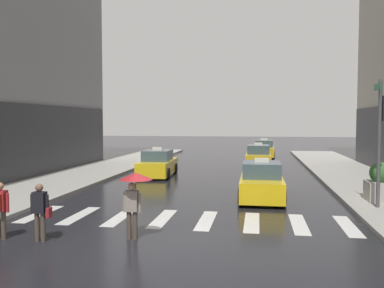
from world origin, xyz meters
name	(u,v)px	position (x,y,z in m)	size (l,w,h in m)	color
ground_plane	(165,246)	(0.00, 0.00, 0.00)	(160.00, 160.00, 0.00)	black
crosswalk_markings	(184,219)	(0.00, 3.00, 0.00)	(11.30, 2.80, 0.01)	silver
traffic_light_pole	(382,125)	(7.09, 5.48, 3.26)	(0.44, 0.84, 4.80)	#47474C
taxi_lead	(261,182)	(2.66, 7.28, 0.72)	(1.95, 4.55, 1.80)	yellow
taxi_second	(158,164)	(-3.62, 13.72, 0.72)	(2.07, 4.60, 1.80)	yellow
taxi_third	(258,157)	(2.52, 20.11, 0.72)	(1.95, 4.55, 1.80)	gold
taxi_fourth	(264,150)	(3.06, 28.17, 0.72)	(2.00, 4.57, 1.80)	gold
pedestrian_with_umbrella	(134,187)	(-0.99, 0.44, 1.52)	(0.96, 0.96, 1.94)	#473D33
pedestrian_with_backpack	(0,206)	(-4.81, -0.19, 0.97)	(0.55, 0.43, 1.65)	#473D33
pedestrian_with_handbag	(40,209)	(-3.55, -0.18, 0.93)	(0.60, 0.24, 1.65)	#473D33
planter_near_corner	(381,183)	(7.45, 6.76, 0.87)	(1.10, 1.10, 1.60)	#A8A399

